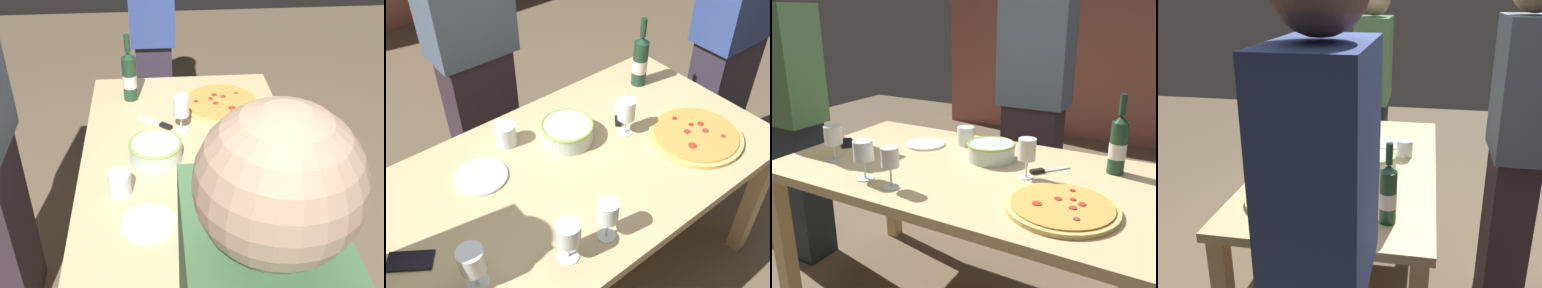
{
  "view_description": "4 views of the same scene",
  "coord_description": "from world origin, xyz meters",
  "views": [
    {
      "loc": [
        -1.59,
        0.13,
        1.94
      ],
      "look_at": [
        0.0,
        0.0,
        0.86
      ],
      "focal_mm": 46.24,
      "sensor_mm": 36.0,
      "label": 1
    },
    {
      "loc": [
        -0.76,
        -0.95,
        1.94
      ],
      "look_at": [
        0.0,
        0.0,
        0.86
      ],
      "focal_mm": 41.06,
      "sensor_mm": 36.0,
      "label": 2
    },
    {
      "loc": [
        0.79,
        -1.4,
        1.38
      ],
      "look_at": [
        0.0,
        0.0,
        0.86
      ],
      "focal_mm": 37.35,
      "sensor_mm": 36.0,
      "label": 3
    },
    {
      "loc": [
        2.1,
        0.38,
        1.63
      ],
      "look_at": [
        0.0,
        0.0,
        0.86
      ],
      "focal_mm": 40.45,
      "sensor_mm": 36.0,
      "label": 4
    }
  ],
  "objects": [
    {
      "name": "ground_plane",
      "position": [
        0.0,
        0.0,
        0.0
      ],
      "size": [
        8.0,
        8.0,
        0.0
      ],
      "primitive_type": "plane",
      "color": "brown"
    },
    {
      "name": "dining_table",
      "position": [
        0.0,
        0.0,
        0.66
      ],
      "size": [
        1.6,
        0.9,
        0.75
      ],
      "color": "#D3B882",
      "rests_on": "ground"
    },
    {
      "name": "pizza",
      "position": [
        0.48,
        -0.18,
        0.76
      ],
      "size": [
        0.39,
        0.39,
        0.03
      ],
      "color": "#D9B766",
      "rests_on": "dining_table"
    },
    {
      "name": "serving_bowl",
      "position": [
        0.06,
        0.14,
        0.79
      ],
      "size": [
        0.22,
        0.22,
        0.08
      ],
      "color": "silver",
      "rests_on": "dining_table"
    },
    {
      "name": "wine_bottle",
      "position": [
        0.58,
        0.26,
        0.88
      ],
      "size": [
        0.07,
        0.07,
        0.33
      ],
      "color": "#1C3E27",
      "rests_on": "dining_table"
    },
    {
      "name": "wine_glass_near_pizza",
      "position": [
        0.27,
        0.03,
        0.87
      ],
      "size": [
        0.07,
        0.07,
        0.17
      ],
      "color": "white",
      "rests_on": "dining_table"
    },
    {
      "name": "wine_glass_by_bottle",
      "position": [
        -0.28,
        -0.3,
        0.86
      ],
      "size": [
        0.08,
        0.08,
        0.16
      ],
      "color": "white",
      "rests_on": "dining_table"
    },
    {
      "name": "wine_glass_far_left",
      "position": [
        -0.14,
        -0.32,
        0.86
      ],
      "size": [
        0.07,
        0.07,
        0.16
      ],
      "color": "white",
      "rests_on": "dining_table"
    },
    {
      "name": "wine_glass_far_right",
      "position": [
        -0.55,
        -0.21,
        0.86
      ],
      "size": [
        0.08,
        0.08,
        0.16
      ],
      "color": "white",
      "rests_on": "dining_table"
    },
    {
      "name": "cup_amber",
      "position": [
        -0.15,
        0.28,
        0.8
      ],
      "size": [
        0.09,
        0.09,
        0.09
      ],
      "primitive_type": "cylinder",
      "color": "white",
      "rests_on": "dining_table"
    },
    {
      "name": "side_plate",
      "position": [
        -0.32,
        0.18,
        0.76
      ],
      "size": [
        0.2,
        0.2,
        0.01
      ],
      "primitive_type": "cylinder",
      "color": "white",
      "rests_on": "dining_table"
    },
    {
      "name": "cell_phone",
      "position": [
        -0.68,
        -0.01,
        0.76
      ],
      "size": [
        0.16,
        0.14,
        0.01
      ],
      "primitive_type": "cube",
      "rotation": [
        0.0,
        0.0,
        0.96
      ],
      "color": "black",
      "rests_on": "dining_table"
    },
    {
      "name": "pizza_knife",
      "position": [
        0.32,
        0.12,
        0.76
      ],
      "size": [
        0.14,
        0.16,
        0.02
      ],
      "color": "silver",
      "rests_on": "dining_table"
    },
    {
      "name": "person_host",
      "position": [
        0.01,
        0.82,
        0.9
      ],
      "size": [
        0.39,
        0.24,
        1.76
      ],
      "rotation": [
        0.0,
        0.0,
        -1.58
      ],
      "color": "#342631",
      "rests_on": "ground"
    },
    {
      "name": "person_guest_right",
      "position": [
        1.12,
        0.14,
        0.9
      ],
      "size": [
        0.41,
        0.24,
        1.76
      ],
      "rotation": [
        0.0,
        0.0,
        -3.02
      ],
      "color": "#332B3C",
      "rests_on": "ground"
    }
  ]
}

